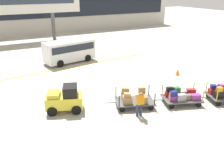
% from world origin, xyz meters
% --- Properties ---
extents(ground_plane, '(120.00, 120.00, 0.00)m').
position_xyz_m(ground_plane, '(0.00, 0.00, 0.00)').
color(ground_plane, '#B2ADA0').
extents(apron_lead_line, '(16.48, 1.94, 0.01)m').
position_xyz_m(apron_lead_line, '(-0.83, 6.90, 0.00)').
color(apron_lead_line, yellow).
rests_on(apron_lead_line, ground_plane).
extents(terminal_building, '(48.22, 2.51, 6.96)m').
position_xyz_m(terminal_building, '(0.00, 25.98, 3.49)').
color(terminal_building, '#BCB7AD').
rests_on(terminal_building, ground_plane).
extents(jet_bridge, '(17.91, 3.00, 6.36)m').
position_xyz_m(jet_bridge, '(-5.36, 19.99, 5.01)').
color(jet_bridge, silver).
rests_on(jet_bridge, ground_plane).
extents(baggage_tug, '(2.35, 1.81, 1.58)m').
position_xyz_m(baggage_tug, '(-3.90, -0.79, 0.75)').
color(baggage_tug, gold).
rests_on(baggage_tug, ground_plane).
extents(baggage_cart_lead, '(3.07, 2.10, 1.13)m').
position_xyz_m(baggage_cart_lead, '(-0.03, -2.17, 0.55)').
color(baggage_cart_lead, '#4C4C4F').
rests_on(baggage_cart_lead, ground_plane).
extents(baggage_cart_middle, '(3.07, 2.10, 1.10)m').
position_xyz_m(baggage_cart_middle, '(2.80, -3.22, 0.53)').
color(baggage_cart_middle, '#4C4C4F').
rests_on(baggage_cart_middle, ground_plane).
extents(baggage_handler, '(0.49, 0.50, 1.56)m').
position_xyz_m(baggage_handler, '(-0.39, -3.35, 0.87)').
color(baggage_handler, '#2D334C').
rests_on(baggage_handler, ground_plane).
extents(shuttle_van, '(5.07, 2.77, 2.10)m').
position_xyz_m(shuttle_van, '(-0.66, 8.56, 1.23)').
color(shuttle_van, silver).
rests_on(shuttle_van, ground_plane).
extents(safety_cone_near, '(0.36, 0.36, 0.55)m').
position_xyz_m(safety_cone_near, '(6.16, 0.83, 0.28)').
color(safety_cone_near, orange).
rests_on(safety_cone_near, ground_plane).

